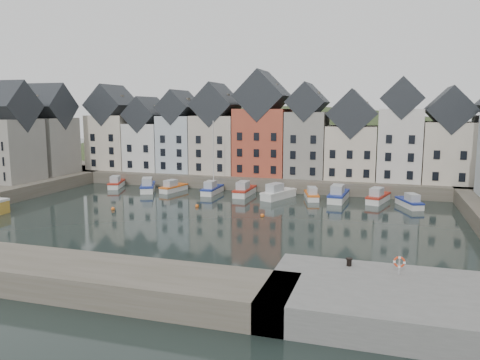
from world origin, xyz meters
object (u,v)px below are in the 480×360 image
at_px(mooring_bollard, 349,262).
at_px(life_ring_post, 399,262).
at_px(boat_a, 116,183).
at_px(boat_d, 212,189).

relative_size(mooring_bollard, life_ring_post, 0.43).
xyz_separation_m(boat_a, boat_d, (17.75, -0.83, 0.08)).
bearing_deg(boat_a, boat_d, -21.85).
distance_m(boat_d, life_ring_post, 44.67).
bearing_deg(life_ring_post, boat_a, 140.99).
height_order(boat_d, life_ring_post, boat_d).
bearing_deg(boat_d, life_ring_post, -53.44).
relative_size(boat_a, mooring_bollard, 11.06).
bearing_deg(mooring_bollard, life_ring_post, -13.56).
height_order(mooring_bollard, life_ring_post, life_ring_post).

